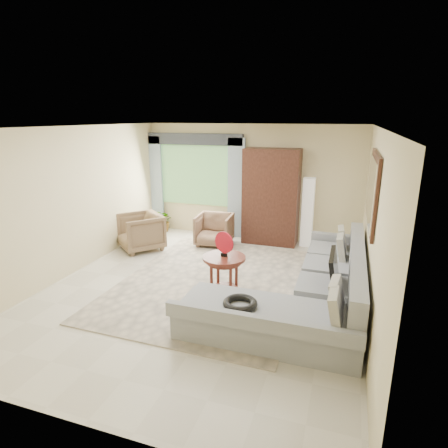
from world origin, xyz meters
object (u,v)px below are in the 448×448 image
(potted_plant, at_px, (164,221))
(armoire, at_px, (271,197))
(armchair_right, at_px, (214,230))
(armchair_left, at_px, (140,232))
(floor_lamp, at_px, (308,212))
(tv_screen, at_px, (334,270))
(coffee_table, at_px, (224,275))
(sectional_sofa, at_px, (313,294))

(potted_plant, height_order, armoire, armoire)
(armchair_right, relative_size, potted_plant, 1.39)
(armchair_left, bearing_deg, potted_plant, 135.80)
(armchair_left, bearing_deg, armchair_right, 69.02)
(armchair_right, relative_size, floor_lamp, 0.51)
(tv_screen, relative_size, floor_lamp, 0.49)
(armchair_left, xyz_separation_m, floor_lamp, (3.32, 1.40, 0.36))
(armchair_left, relative_size, armoire, 0.41)
(tv_screen, xyz_separation_m, armchair_left, (-4.02, 1.63, -0.33))
(tv_screen, distance_m, armchair_right, 3.57)
(coffee_table, bearing_deg, armchair_right, 113.56)
(armchair_right, height_order, armoire, armoire)
(coffee_table, distance_m, floor_lamp, 3.07)
(tv_screen, relative_size, armoire, 0.35)
(tv_screen, distance_m, potted_plant, 5.10)
(floor_lamp, bearing_deg, potted_plant, -178.46)
(potted_plant, height_order, floor_lamp, floor_lamp)
(armoire, bearing_deg, sectional_sofa, -66.94)
(tv_screen, height_order, potted_plant, tv_screen)
(coffee_table, relative_size, armchair_right, 0.87)
(floor_lamp, bearing_deg, coffee_table, -108.04)
(armoire, height_order, floor_lamp, armoire)
(armchair_left, bearing_deg, floor_lamp, 63.11)
(armchair_left, xyz_separation_m, armoire, (2.52, 1.34, 0.66))
(sectional_sofa, bearing_deg, tv_screen, -14.38)
(armchair_left, height_order, floor_lamp, floor_lamp)
(coffee_table, height_order, potted_plant, coffee_table)
(tv_screen, bearing_deg, armchair_right, 137.68)
(armoire, bearing_deg, floor_lamp, 4.29)
(armchair_left, xyz_separation_m, potted_plant, (-0.12, 1.30, -0.11))
(potted_plant, bearing_deg, floor_lamp, 1.54)
(armchair_right, relative_size, armoire, 0.37)
(tv_screen, height_order, armchair_left, tv_screen)
(coffee_table, bearing_deg, sectional_sofa, -2.63)
(coffee_table, distance_m, armchair_left, 2.81)
(sectional_sofa, height_order, potted_plant, sectional_sofa)
(tv_screen, height_order, floor_lamp, floor_lamp)
(coffee_table, xyz_separation_m, armchair_right, (-0.99, 2.26, -0.00))
(armchair_right, bearing_deg, floor_lamp, 13.60)
(coffee_table, relative_size, armchair_left, 0.78)
(sectional_sofa, distance_m, floor_lamp, 3.03)
(sectional_sofa, xyz_separation_m, coffee_table, (-1.38, 0.06, 0.07))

